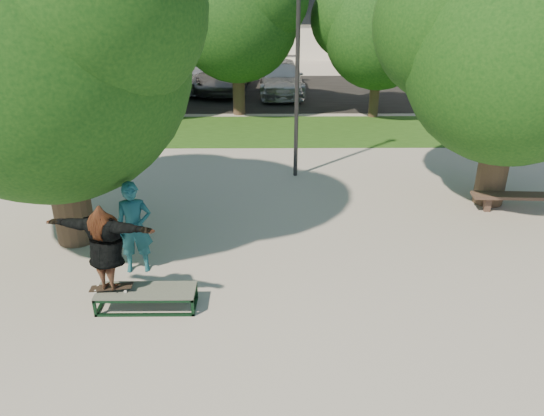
{
  "coord_description": "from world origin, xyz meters",
  "views": [
    {
      "loc": [
        0.18,
        -9.76,
        5.83
      ],
      "look_at": [
        0.27,
        0.6,
        0.97
      ],
      "focal_mm": 35.0,
      "sensor_mm": 36.0,
      "label": 1
    }
  ],
  "objects_px": {
    "car_silver_a": "(192,75)",
    "car_dark": "(149,87)",
    "tree_right": "(512,42)",
    "grind_box": "(147,298)",
    "car_silver_b": "(281,78)",
    "car_grey": "(223,75)",
    "lamppost": "(297,68)",
    "bystander": "(134,228)",
    "tree_left": "(40,39)",
    "bench": "(534,197)"
  },
  "relations": [
    {
      "from": "lamppost",
      "to": "car_grey",
      "type": "xyz_separation_m",
      "value": [
        -3.0,
        11.5,
        -2.42
      ]
    },
    {
      "from": "car_silver_a",
      "to": "car_dark",
      "type": "xyz_separation_m",
      "value": [
        -1.5,
        -3.0,
        0.05
      ]
    },
    {
      "from": "tree_left",
      "to": "car_dark",
      "type": "height_order",
      "value": "tree_left"
    },
    {
      "from": "tree_right",
      "to": "grind_box",
      "type": "height_order",
      "value": "tree_right"
    },
    {
      "from": "bystander",
      "to": "car_silver_b",
      "type": "xyz_separation_m",
      "value": [
        3.33,
        16.1,
        -0.24
      ]
    },
    {
      "from": "tree_right",
      "to": "car_grey",
      "type": "xyz_separation_m",
      "value": [
        -7.92,
        13.42,
        -3.36
      ]
    },
    {
      "from": "tree_right",
      "to": "car_silver_b",
      "type": "xyz_separation_m",
      "value": [
        -5.09,
        12.71,
        -3.36
      ]
    },
    {
      "from": "tree_right",
      "to": "grind_box",
      "type": "distance_m",
      "value": 10.05
    },
    {
      "from": "tree_left",
      "to": "car_dark",
      "type": "bearing_deg",
      "value": 93.26
    },
    {
      "from": "car_silver_a",
      "to": "tree_left",
      "type": "bearing_deg",
      "value": -101.69
    },
    {
      "from": "lamppost",
      "to": "car_grey",
      "type": "distance_m",
      "value": 12.13
    },
    {
      "from": "tree_left",
      "to": "car_grey",
      "type": "height_order",
      "value": "tree_left"
    },
    {
      "from": "grind_box",
      "to": "car_grey",
      "type": "height_order",
      "value": "car_grey"
    },
    {
      "from": "bench",
      "to": "car_grey",
      "type": "relative_size",
      "value": 0.59
    },
    {
      "from": "tree_right",
      "to": "grind_box",
      "type": "relative_size",
      "value": 3.62
    },
    {
      "from": "bystander",
      "to": "car_silver_a",
      "type": "distance_m",
      "value": 16.83
    },
    {
      "from": "tree_right",
      "to": "car_silver_a",
      "type": "bearing_deg",
      "value": 125.07
    },
    {
      "from": "bystander",
      "to": "grind_box",
      "type": "bearing_deg",
      "value": -79.25
    },
    {
      "from": "grind_box",
      "to": "tree_right",
      "type": "bearing_deg",
      "value": 30.6
    },
    {
      "from": "car_grey",
      "to": "car_silver_b",
      "type": "bearing_deg",
      "value": -11.06
    },
    {
      "from": "tree_left",
      "to": "bench",
      "type": "height_order",
      "value": "tree_left"
    },
    {
      "from": "lamppost",
      "to": "car_silver_b",
      "type": "bearing_deg",
      "value": 90.9
    },
    {
      "from": "tree_left",
      "to": "car_silver_b",
      "type": "relative_size",
      "value": 1.41
    },
    {
      "from": "lamppost",
      "to": "car_silver_b",
      "type": "relative_size",
      "value": 1.21
    },
    {
      "from": "tree_left",
      "to": "lamppost",
      "type": "distance_m",
      "value": 6.7
    },
    {
      "from": "tree_left",
      "to": "car_silver_b",
      "type": "xyz_separation_m",
      "value": [
        5.12,
        14.7,
        -3.69
      ]
    },
    {
      "from": "car_silver_a",
      "to": "bystander",
      "type": "bearing_deg",
      "value": -95.34
    },
    {
      "from": "tree_left",
      "to": "bench",
      "type": "distance_m",
      "value": 11.98
    },
    {
      "from": "tree_right",
      "to": "car_silver_b",
      "type": "height_order",
      "value": "tree_right"
    },
    {
      "from": "lamppost",
      "to": "bench",
      "type": "xyz_separation_m",
      "value": [
        5.91,
        -2.59,
        -2.76
      ]
    },
    {
      "from": "tree_right",
      "to": "bench",
      "type": "relative_size",
      "value": 2.1
    },
    {
      "from": "tree_left",
      "to": "car_silver_b",
      "type": "height_order",
      "value": "tree_left"
    },
    {
      "from": "car_dark",
      "to": "car_grey",
      "type": "bearing_deg",
      "value": 52.82
    },
    {
      "from": "bystander",
      "to": "bench",
      "type": "height_order",
      "value": "bystander"
    },
    {
      "from": "car_silver_a",
      "to": "car_grey",
      "type": "xyz_separation_m",
      "value": [
        1.5,
        0.0,
        -0.0
      ]
    },
    {
      "from": "car_dark",
      "to": "car_grey",
      "type": "distance_m",
      "value": 4.24
    },
    {
      "from": "grind_box",
      "to": "bench",
      "type": "distance_m",
      "value": 9.84
    },
    {
      "from": "lamppost",
      "to": "car_grey",
      "type": "height_order",
      "value": "lamppost"
    },
    {
      "from": "grind_box",
      "to": "car_grey",
      "type": "bearing_deg",
      "value": 89.82
    },
    {
      "from": "bench",
      "to": "bystander",
      "type": "bearing_deg",
      "value": -161.03
    },
    {
      "from": "car_silver_a",
      "to": "tree_right",
      "type": "bearing_deg",
      "value": -63.67
    },
    {
      "from": "tree_left",
      "to": "bystander",
      "type": "xyz_separation_m",
      "value": [
        1.79,
        -1.4,
        -3.45
      ]
    },
    {
      "from": "car_silver_a",
      "to": "car_silver_b",
      "type": "relative_size",
      "value": 0.86
    },
    {
      "from": "tree_left",
      "to": "car_silver_a",
      "type": "height_order",
      "value": "tree_left"
    },
    {
      "from": "car_grey",
      "to": "bystander",
      "type": "bearing_deg",
      "value": -88.8
    },
    {
      "from": "grind_box",
      "to": "car_silver_a",
      "type": "relative_size",
      "value": 0.42
    },
    {
      "from": "bystander",
      "to": "car_grey",
      "type": "height_order",
      "value": "bystander"
    },
    {
      "from": "tree_left",
      "to": "car_grey",
      "type": "xyz_separation_m",
      "value": [
        2.29,
        15.41,
        -3.69
      ]
    },
    {
      "from": "bench",
      "to": "car_grey",
      "type": "bearing_deg",
      "value": 125.21
    },
    {
      "from": "car_dark",
      "to": "car_grey",
      "type": "relative_size",
      "value": 0.9
    }
  ]
}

